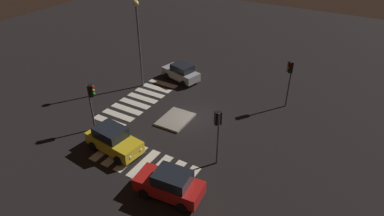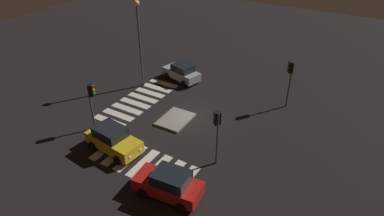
{
  "view_description": "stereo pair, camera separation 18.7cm",
  "coord_description": "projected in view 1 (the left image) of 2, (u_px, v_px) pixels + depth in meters",
  "views": [
    {
      "loc": [
        20.43,
        11.88,
        15.65
      ],
      "look_at": [
        0.0,
        0.0,
        1.0
      ],
      "focal_mm": 30.75,
      "sensor_mm": 36.0,
      "label": 1
    },
    {
      "loc": [
        20.34,
        12.05,
        15.65
      ],
      "look_at": [
        0.0,
        0.0,
        1.0
      ],
      "focal_mm": 30.75,
      "sensor_mm": 36.0,
      "label": 2
    }
  ],
  "objects": [
    {
      "name": "traffic_light_north",
      "position": [
        218.0,
        125.0,
        21.84
      ],
      "size": [
        0.54,
        0.53,
        4.19
      ],
      "rotation": [
        0.0,
        0.0,
        -2.32
      ],
      "color": "#47474C",
      "rests_on": "ground"
    },
    {
      "name": "car_yellow",
      "position": [
        113.0,
        140.0,
        24.13
      ],
      "size": [
        2.46,
        4.58,
        1.93
      ],
      "rotation": [
        0.0,
        0.0,
        1.46
      ],
      "color": "gold",
      "rests_on": "ground"
    },
    {
      "name": "car_silver",
      "position": [
        181.0,
        72.0,
        33.99
      ],
      "size": [
        2.67,
        4.35,
        1.79
      ],
      "rotation": [
        0.0,
        0.0,
        -1.82
      ],
      "color": "#9EA0A5",
      "rests_on": "ground"
    },
    {
      "name": "street_lamp",
      "position": [
        138.0,
        31.0,
        30.38
      ],
      "size": [
        0.56,
        0.56,
        8.51
      ],
      "color": "#47474C",
      "rests_on": "ground"
    },
    {
      "name": "crosswalk_side",
      "position": [
        144.0,
        163.0,
        23.32
      ],
      "size": [
        3.2,
        7.6,
        0.02
      ],
      "color": "silver",
      "rests_on": "ground"
    },
    {
      "name": "crosswalk_near",
      "position": [
        139.0,
        101.0,
        30.8
      ],
      "size": [
        8.75,
        3.2,
        0.02
      ],
      "color": "silver",
      "rests_on": "ground"
    },
    {
      "name": "traffic_island",
      "position": [
        175.0,
        119.0,
        27.97
      ],
      "size": [
        3.15,
        2.38,
        0.18
      ],
      "color": "gray",
      "rests_on": "ground"
    },
    {
      "name": "traffic_light_west",
      "position": [
        290.0,
        73.0,
        28.22
      ],
      "size": [
        0.54,
        0.53,
        4.39
      ],
      "rotation": [
        0.0,
        0.0,
        -0.82
      ],
      "color": "#47474C",
      "rests_on": "ground"
    },
    {
      "name": "ground_plane",
      "position": [
        192.0,
        118.0,
        28.34
      ],
      "size": [
        80.0,
        80.0,
        0.0
      ],
      "primitive_type": "plane",
      "color": "black"
    },
    {
      "name": "traffic_light_east",
      "position": [
        91.0,
        96.0,
        25.34
      ],
      "size": [
        0.54,
        0.53,
        4.05
      ],
      "rotation": [
        0.0,
        0.0,
        2.3
      ],
      "color": "#47474C",
      "rests_on": "ground"
    },
    {
      "name": "car_red",
      "position": [
        170.0,
        184.0,
        20.35
      ],
      "size": [
        2.34,
        4.46,
        1.89
      ],
      "rotation": [
        0.0,
        0.0,
        -1.48
      ],
      "color": "red",
      "rests_on": "ground"
    }
  ]
}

